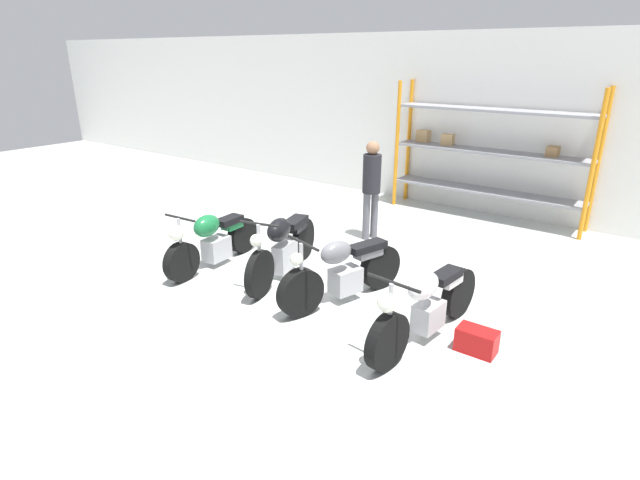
% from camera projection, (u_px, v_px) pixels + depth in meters
% --- Properties ---
extents(ground_plane, '(30.00, 30.00, 0.00)m').
position_uv_depth(ground_plane, '(303.00, 295.00, 6.96)').
color(ground_plane, silver).
extents(back_wall, '(30.00, 0.08, 3.60)m').
position_uv_depth(back_wall, '(460.00, 123.00, 10.38)').
color(back_wall, white).
rests_on(back_wall, ground_plane).
extents(shelving_rack, '(3.87, 0.63, 2.64)m').
position_uv_depth(shelving_rack, '(487.00, 151.00, 9.86)').
color(shelving_rack, orange).
rests_on(shelving_rack, ground_plane).
extents(motorcycle_green, '(0.59, 1.96, 0.98)m').
position_uv_depth(motorcycle_green, '(212.00, 240.00, 7.77)').
color(motorcycle_green, black).
rests_on(motorcycle_green, ground_plane).
extents(motorcycle_black, '(0.76, 2.11, 1.06)m').
position_uv_depth(motorcycle_black, '(283.00, 246.00, 7.40)').
color(motorcycle_black, black).
rests_on(motorcycle_black, ground_plane).
extents(motorcycle_grey, '(0.86, 1.98, 1.00)m').
position_uv_depth(motorcycle_grey, '(343.00, 272.00, 6.67)').
color(motorcycle_grey, black).
rests_on(motorcycle_grey, ground_plane).
extents(motorcycle_white, '(0.64, 2.20, 1.01)m').
position_uv_depth(motorcycle_white, '(426.00, 306.00, 5.72)').
color(motorcycle_white, black).
rests_on(motorcycle_white, ground_plane).
extents(person_browsing, '(0.42, 0.42, 1.76)m').
position_uv_depth(person_browsing, '(372.00, 182.00, 8.75)').
color(person_browsing, '#595960').
rests_on(person_browsing, ground_plane).
extents(toolbox, '(0.44, 0.26, 0.28)m').
position_uv_depth(toolbox, '(477.00, 341.00, 5.60)').
color(toolbox, red).
rests_on(toolbox, ground_plane).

